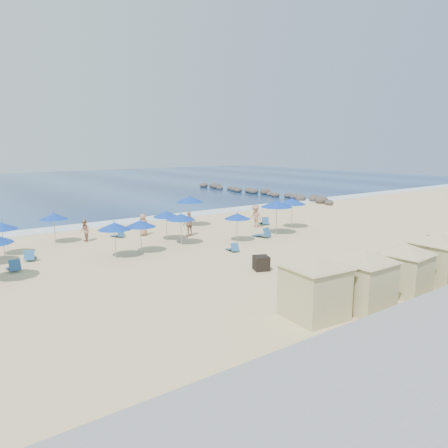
{
  "coord_description": "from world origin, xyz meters",
  "views": [
    {
      "loc": [
        -15.51,
        -19.99,
        6.69
      ],
      "look_at": [
        1.76,
        3.0,
        1.48
      ],
      "focal_mm": 35.0,
      "sensor_mm": 36.0,
      "label": 1
    }
  ],
  "objects_px": {
    "umbrella_5": "(181,217)",
    "cabana_1": "(363,272)",
    "umbrella_7": "(166,214)",
    "umbrella_8": "(237,216)",
    "trash_bin": "(261,263)",
    "umbrella_10": "(292,201)",
    "beachgoer_2": "(189,224)",
    "umbrella_6": "(140,224)",
    "umbrella_3": "(115,226)",
    "umbrella_9": "(190,199)",
    "beachgoer_1": "(85,231)",
    "umbrella_2": "(2,226)",
    "beachgoer_4": "(143,225)",
    "umbrella_4": "(54,216)",
    "cabana_2": "(405,263)",
    "cabana_3": "(439,252)",
    "beachgoer_3": "(255,216)",
    "cabana_0": "(315,278)",
    "rock_jetty": "(258,192)"
  },
  "relations": [
    {
      "from": "trash_bin",
      "to": "umbrella_10",
      "type": "relative_size",
      "value": 0.31
    },
    {
      "from": "trash_bin",
      "to": "umbrella_3",
      "type": "bearing_deg",
      "value": 149.83
    },
    {
      "from": "umbrella_7",
      "to": "beachgoer_1",
      "type": "xyz_separation_m",
      "value": [
        -4.75,
        3.17,
        -1.13
      ]
    },
    {
      "from": "umbrella_2",
      "to": "umbrella_4",
      "type": "relative_size",
      "value": 0.97
    },
    {
      "from": "trash_bin",
      "to": "cabana_1",
      "type": "distance_m",
      "value": 6.88
    },
    {
      "from": "umbrella_2",
      "to": "beachgoer_4",
      "type": "relative_size",
      "value": 1.3
    },
    {
      "from": "umbrella_5",
      "to": "umbrella_9",
      "type": "bearing_deg",
      "value": 52.36
    },
    {
      "from": "umbrella_4",
      "to": "umbrella_9",
      "type": "bearing_deg",
      "value": -0.73
    },
    {
      "from": "cabana_3",
      "to": "umbrella_5",
      "type": "xyz_separation_m",
      "value": [
        -5.56,
        14.71,
        0.35
      ]
    },
    {
      "from": "umbrella_6",
      "to": "umbrella_4",
      "type": "bearing_deg",
      "value": 119.67
    },
    {
      "from": "umbrella_6",
      "to": "umbrella_10",
      "type": "bearing_deg",
      "value": 1.21
    },
    {
      "from": "umbrella_6",
      "to": "beachgoer_1",
      "type": "xyz_separation_m",
      "value": [
        -1.62,
        5.49,
        -1.13
      ]
    },
    {
      "from": "umbrella_6",
      "to": "umbrella_8",
      "type": "relative_size",
      "value": 1.04
    },
    {
      "from": "umbrella_3",
      "to": "beachgoer_4",
      "type": "distance_m",
      "value": 6.87
    },
    {
      "from": "umbrella_6",
      "to": "umbrella_7",
      "type": "bearing_deg",
      "value": 36.51
    },
    {
      "from": "cabana_0",
      "to": "umbrella_3",
      "type": "height_order",
      "value": "cabana_0"
    },
    {
      "from": "cabana_0",
      "to": "cabana_1",
      "type": "distance_m",
      "value": 2.35
    },
    {
      "from": "umbrella_4",
      "to": "umbrella_8",
      "type": "bearing_deg",
      "value": -34.3
    },
    {
      "from": "umbrella_3",
      "to": "umbrella_8",
      "type": "relative_size",
      "value": 1.08
    },
    {
      "from": "umbrella_5",
      "to": "beachgoer_4",
      "type": "bearing_deg",
      "value": 98.1
    },
    {
      "from": "umbrella_3",
      "to": "beachgoer_4",
      "type": "xyz_separation_m",
      "value": [
        4.39,
        5.16,
        -1.16
      ]
    },
    {
      "from": "cabana_0",
      "to": "umbrella_4",
      "type": "xyz_separation_m",
      "value": [
        -4.27,
        19.48,
        0.3
      ]
    },
    {
      "from": "cabana_0",
      "to": "beachgoer_4",
      "type": "relative_size",
      "value": 2.72
    },
    {
      "from": "trash_bin",
      "to": "cabana_2",
      "type": "height_order",
      "value": "cabana_2"
    },
    {
      "from": "cabana_3",
      "to": "cabana_2",
      "type": "bearing_deg",
      "value": 177.5
    },
    {
      "from": "cabana_3",
      "to": "umbrella_8",
      "type": "height_order",
      "value": "cabana_3"
    },
    {
      "from": "umbrella_6",
      "to": "beachgoer_4",
      "type": "bearing_deg",
      "value": 62.13
    },
    {
      "from": "umbrella_5",
      "to": "umbrella_6",
      "type": "xyz_separation_m",
      "value": [
        -3.25,
        -0.56,
        -0.03
      ]
    },
    {
      "from": "beachgoer_1",
      "to": "cabana_2",
      "type": "bearing_deg",
      "value": 25.5
    },
    {
      "from": "cabana_1",
      "to": "beachgoer_2",
      "type": "relative_size",
      "value": 2.42
    },
    {
      "from": "umbrella_5",
      "to": "cabana_1",
      "type": "bearing_deg",
      "value": -90.67
    },
    {
      "from": "umbrella_2",
      "to": "umbrella_7",
      "type": "height_order",
      "value": "umbrella_7"
    },
    {
      "from": "cabana_3",
      "to": "umbrella_3",
      "type": "distance_m",
      "value": 17.52
    },
    {
      "from": "trash_bin",
      "to": "beachgoer_4",
      "type": "bearing_deg",
      "value": 117.06
    },
    {
      "from": "cabana_2",
      "to": "umbrella_10",
      "type": "relative_size",
      "value": 1.61
    },
    {
      "from": "umbrella_2",
      "to": "umbrella_7",
      "type": "distance_m",
      "value": 10.34
    },
    {
      "from": "umbrella_10",
      "to": "umbrella_2",
      "type": "bearing_deg",
      "value": 168.42
    },
    {
      "from": "umbrella_6",
      "to": "cabana_3",
      "type": "bearing_deg",
      "value": -58.07
    },
    {
      "from": "umbrella_4",
      "to": "umbrella_6",
      "type": "relative_size",
      "value": 1.0
    },
    {
      "from": "umbrella_9",
      "to": "umbrella_10",
      "type": "height_order",
      "value": "umbrella_9"
    },
    {
      "from": "umbrella_3",
      "to": "umbrella_5",
      "type": "height_order",
      "value": "umbrella_3"
    },
    {
      "from": "beachgoer_1",
      "to": "umbrella_10",
      "type": "bearing_deg",
      "value": 74.95
    },
    {
      "from": "rock_jetty",
      "to": "umbrella_9",
      "type": "distance_m",
      "value": 25.14
    },
    {
      "from": "trash_bin",
      "to": "umbrella_4",
      "type": "bearing_deg",
      "value": 140.52
    },
    {
      "from": "umbrella_9",
      "to": "beachgoer_1",
      "type": "relative_size",
      "value": 1.69
    },
    {
      "from": "umbrella_5",
      "to": "umbrella_6",
      "type": "bearing_deg",
      "value": -170.26
    },
    {
      "from": "umbrella_7",
      "to": "umbrella_8",
      "type": "bearing_deg",
      "value": -41.27
    },
    {
      "from": "beachgoer_1",
      "to": "beachgoer_3",
      "type": "height_order",
      "value": "beachgoer_3"
    },
    {
      "from": "umbrella_10",
      "to": "beachgoer_4",
      "type": "distance_m",
      "value": 11.96
    },
    {
      "from": "umbrella_8",
      "to": "umbrella_2",
      "type": "bearing_deg",
      "value": 158.48
    }
  ]
}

